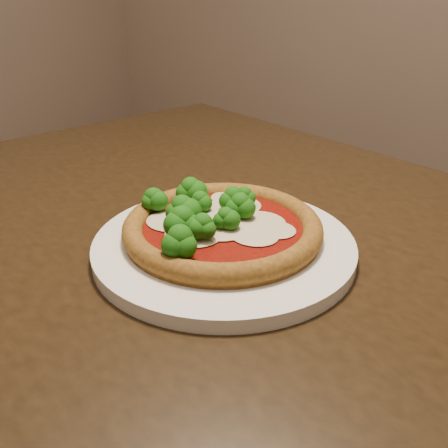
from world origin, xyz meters
The scene contains 3 objects.
dining_table centered at (0.08, -0.02, 0.66)m, with size 1.49×1.23×0.75m.
plate centered at (0.09, -0.07, 0.76)m, with size 0.33×0.33×0.02m, color silver.
pizza centered at (0.07, -0.07, 0.78)m, with size 0.26×0.26×0.06m.
Camera 1 is at (0.39, -0.54, 1.07)m, focal length 40.00 mm.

